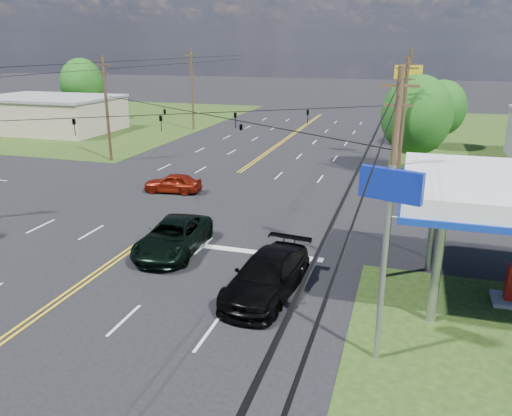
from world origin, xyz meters
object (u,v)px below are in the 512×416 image
(suv_black, at_px, (267,276))
(polesign_se, at_px, (388,215))
(pole_se, at_px, (392,175))
(pole_nw, at_px, (107,108))
(tree_right_b, at_px, (441,108))
(tree_far_l, at_px, (82,83))
(retail_nw, at_px, (50,115))
(pole_left_far, at_px, (192,89))
(pickup_dkgreen, at_px, (173,237))
(tree_right_a, at_px, (416,116))
(pole_right_far, at_px, (407,94))
(pole_ne, at_px, (403,119))

(suv_black, distance_m, polesign_se, 7.35)
(pole_se, xyz_separation_m, pole_nw, (-26.00, 18.00, 0.00))
(tree_right_b, relative_size, tree_far_l, 0.81)
(retail_nw, distance_m, pole_left_far, 18.30)
(pickup_dkgreen, bearing_deg, tree_right_a, 56.52)
(retail_nw, distance_m, pickup_dkgreen, 44.89)
(tree_right_b, relative_size, suv_black, 1.16)
(tree_right_b, xyz_separation_m, tree_far_l, (-48.50, 8.00, 0.98))
(pole_right_far, relative_size, tree_right_b, 1.41)
(tree_right_b, bearing_deg, pole_nw, -153.05)
(pole_ne, bearing_deg, pole_se, -90.00)
(pole_se, height_order, pickup_dkgreen, pole_se)
(retail_nw, relative_size, pole_nw, 1.68)
(pole_right_far, relative_size, tree_far_l, 1.15)
(tree_right_a, distance_m, polesign_se, 27.66)
(pole_ne, bearing_deg, suv_black, -102.54)
(tree_right_a, xyz_separation_m, pickup_dkgreen, (-11.69, -21.14, -4.04))
(pole_right_far, bearing_deg, pole_nw, -143.84)
(pole_left_far, relative_size, tree_right_a, 1.22)
(tree_right_b, height_order, pickup_dkgreen, tree_right_b)
(tree_far_l, height_order, pickup_dkgreen, tree_far_l)
(pole_right_far, height_order, tree_right_a, pole_right_far)
(tree_far_l, bearing_deg, pole_se, -42.34)
(pole_left_far, height_order, tree_right_b, pole_left_far)
(pole_nw, distance_m, pole_right_far, 32.20)
(pole_ne, distance_m, tree_far_l, 50.54)
(pole_se, distance_m, tree_right_a, 21.02)
(polesign_se, bearing_deg, pole_right_far, 90.18)
(pole_left_far, xyz_separation_m, suv_black, (21.28, -40.24, -4.28))
(pole_ne, bearing_deg, pole_right_far, 90.00)
(pole_nw, height_order, tree_far_l, pole_nw)
(suv_black, bearing_deg, pickup_dkgreen, 158.80)
(pole_left_far, xyz_separation_m, tree_right_a, (27.00, -16.00, -0.30))
(pickup_dkgreen, bearing_deg, tree_far_l, 125.29)
(pole_right_far, distance_m, suv_black, 40.75)
(tree_right_a, relative_size, polesign_se, 1.20)
(pole_se, relative_size, pole_left_far, 0.95)
(pole_se, xyz_separation_m, tree_far_l, (-45.00, 41.00, 0.28))
(tree_right_a, bearing_deg, polesign_se, -91.78)
(retail_nw, height_order, tree_right_a, tree_right_a)
(pole_ne, xyz_separation_m, suv_black, (-4.72, -21.24, -4.03))
(pole_left_far, bearing_deg, pole_ne, -36.16)
(suv_black, bearing_deg, pole_right_far, 89.60)
(pole_ne, bearing_deg, tree_far_l, 152.93)
(pole_ne, relative_size, tree_right_b, 1.34)
(retail_nw, distance_m, tree_right_b, 46.60)
(pole_ne, height_order, suv_black, pole_ne)
(pole_right_far, relative_size, polesign_se, 1.47)
(pole_se, relative_size, tree_right_a, 1.16)
(pole_left_far, relative_size, suv_black, 1.64)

